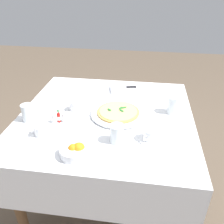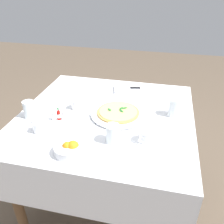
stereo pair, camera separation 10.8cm
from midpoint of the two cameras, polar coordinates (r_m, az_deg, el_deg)
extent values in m
plane|color=brown|center=(2.02, 0.47, -19.04)|extent=(8.00, 8.00, 0.00)
cube|color=white|center=(1.53, 0.59, -0.81)|extent=(1.09, 1.09, 0.02)
cube|color=white|center=(2.07, 3.78, 3.24)|extent=(1.09, 0.01, 0.28)
cube|color=white|center=(1.24, -5.15, -19.77)|extent=(1.09, 0.01, 0.28)
cube|color=white|center=(1.62, 19.74, -7.55)|extent=(0.01, 1.09, 0.28)
cube|color=white|center=(1.79, -16.54, -2.86)|extent=(0.01, 1.09, 0.28)
cylinder|color=brown|center=(2.10, 15.37, -4.73)|extent=(0.06, 0.06, 0.73)
cylinder|color=brown|center=(2.21, -8.36, -1.83)|extent=(0.06, 0.06, 0.73)
cylinder|color=brown|center=(1.61, -20.01, -18.71)|extent=(0.06, 0.06, 0.73)
cylinder|color=white|center=(1.51, 3.48, -0.76)|extent=(0.21, 0.21, 0.01)
cylinder|color=white|center=(1.51, 3.49, -0.47)|extent=(0.34, 0.34, 0.01)
cylinder|color=tan|center=(1.50, 3.50, -0.15)|extent=(0.26, 0.26, 0.01)
cylinder|color=#EFD17A|center=(1.50, 3.51, 0.08)|extent=(0.24, 0.24, 0.00)
ellipsoid|color=#2D7533|center=(1.50, 1.39, 0.48)|extent=(0.04, 0.04, 0.01)
ellipsoid|color=#2D7533|center=(1.50, 4.31, 0.19)|extent=(0.04, 0.04, 0.01)
ellipsoid|color=#2D7533|center=(1.53, 5.02, 0.93)|extent=(0.04, 0.04, 0.01)
ellipsoid|color=#2D7533|center=(1.53, 4.23, 0.86)|extent=(0.03, 0.04, 0.01)
cylinder|color=white|center=(1.60, -6.33, 0.85)|extent=(0.13, 0.13, 0.01)
cylinder|color=white|center=(1.58, -6.40, 1.90)|extent=(0.08, 0.08, 0.06)
torus|color=white|center=(1.62, -6.59, 2.82)|extent=(0.02, 0.03, 0.03)
cylinder|color=black|center=(1.57, -6.45, 2.74)|extent=(0.07, 0.07, 0.00)
cylinder|color=white|center=(1.41, -14.52, -4.52)|extent=(0.13, 0.13, 0.01)
cylinder|color=white|center=(1.39, -14.69, -3.41)|extent=(0.08, 0.08, 0.06)
torus|color=white|center=(1.42, -16.20, -2.73)|extent=(0.04, 0.02, 0.03)
cylinder|color=black|center=(1.38, -14.83, -2.51)|extent=(0.07, 0.07, 0.00)
cylinder|color=white|center=(1.31, 10.45, -6.89)|extent=(0.13, 0.13, 0.01)
cylinder|color=white|center=(1.29, 10.59, -5.65)|extent=(0.08, 0.08, 0.06)
torus|color=white|center=(1.25, 9.22, -6.49)|extent=(0.03, 0.03, 0.03)
cylinder|color=black|center=(1.27, 10.71, -4.62)|extent=(0.07, 0.07, 0.00)
cylinder|color=white|center=(1.55, 16.53, 1.01)|extent=(0.07, 0.07, 0.11)
cylinder|color=silver|center=(1.56, 16.45, 0.53)|extent=(0.06, 0.06, 0.08)
cylinder|color=white|center=(1.26, 2.58, -5.20)|extent=(0.07, 0.07, 0.10)
cylinder|color=silver|center=(1.28, 2.56, -5.95)|extent=(0.07, 0.07, 0.06)
cylinder|color=white|center=(1.54, -17.24, 0.58)|extent=(0.07, 0.07, 0.11)
cylinder|color=silver|center=(1.55, -17.09, -0.27)|extent=(0.06, 0.06, 0.05)
cube|color=white|center=(1.84, 5.73, 5.32)|extent=(0.24, 0.18, 0.02)
cube|color=silver|center=(1.83, 4.18, 5.70)|extent=(0.12, 0.05, 0.01)
cube|color=black|center=(1.83, 7.24, 5.72)|extent=(0.08, 0.03, 0.01)
cylinder|color=white|center=(1.22, -7.63, -8.79)|extent=(0.15, 0.15, 0.04)
sphere|color=orange|center=(1.21, -8.08, -8.20)|extent=(0.05, 0.05, 0.05)
sphere|color=orange|center=(1.21, -6.71, -8.26)|extent=(0.06, 0.06, 0.06)
cylinder|color=#B7140F|center=(1.48, -10.51, -0.91)|extent=(0.02, 0.02, 0.05)
cylinder|color=white|center=(1.48, -10.51, -0.91)|extent=(0.02, 0.02, 0.02)
cone|color=#B7140F|center=(1.46, -10.64, 0.27)|extent=(0.02, 0.02, 0.02)
cylinder|color=#1E722D|center=(1.46, -10.69, 0.75)|extent=(0.01, 0.01, 0.01)
cylinder|color=white|center=(1.49, -11.62, -1.22)|extent=(0.03, 0.03, 0.04)
cylinder|color=white|center=(1.49, -11.59, -1.42)|extent=(0.02, 0.02, 0.03)
sphere|color=silver|center=(1.48, -11.71, -0.44)|extent=(0.02, 0.02, 0.02)
cylinder|color=white|center=(1.48, -9.34, -1.09)|extent=(0.03, 0.03, 0.04)
cylinder|color=#38332D|center=(1.49, -9.32, -1.29)|extent=(0.02, 0.02, 0.03)
sphere|color=silver|center=(1.47, -9.41, -0.30)|extent=(0.02, 0.02, 0.02)
camera|label=1|loc=(0.05, -87.96, 1.21)|focal=38.52mm
camera|label=2|loc=(0.05, 92.04, -1.21)|focal=38.52mm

